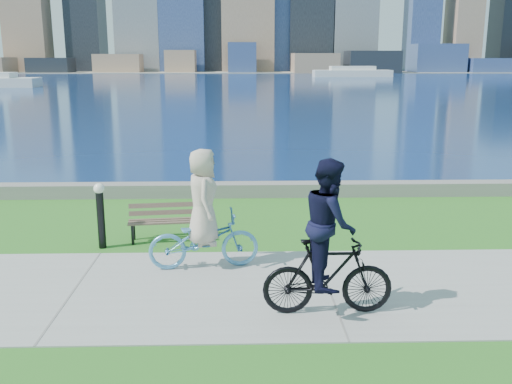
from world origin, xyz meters
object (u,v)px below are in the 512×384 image
bollard_lamp (100,211)px  cyclist_man (329,250)px  cyclist_woman (203,224)px  park_bench (164,218)px

bollard_lamp → cyclist_man: cyclist_man is taller
bollard_lamp → cyclist_woman: cyclist_woman is taller
park_bench → bollard_lamp: size_ratio=1.13×
cyclist_woman → park_bench: bearing=21.5°
cyclist_woman → cyclist_man: bearing=-142.6°
park_bench → cyclist_man: cyclist_man is taller
bollard_lamp → cyclist_man: size_ratio=0.57×
bollard_lamp → cyclist_woman: bearing=-29.5°
park_bench → bollard_lamp: 1.26m
park_bench → cyclist_woman: cyclist_woman is taller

